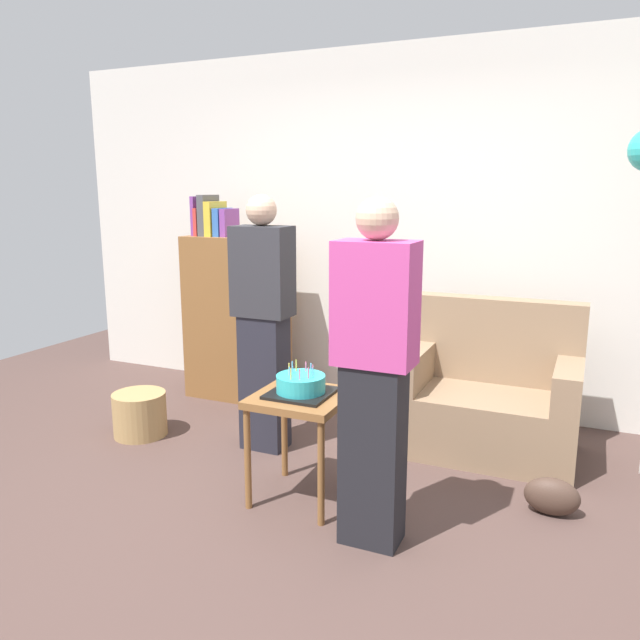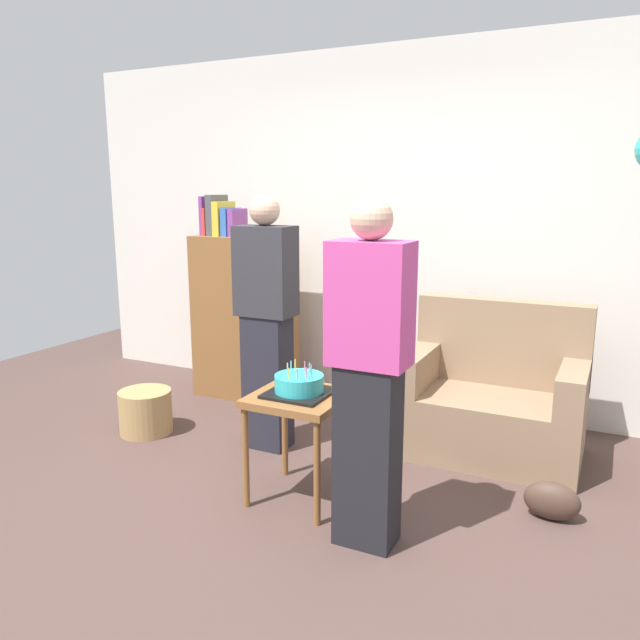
% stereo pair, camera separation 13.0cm
% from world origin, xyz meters
% --- Properties ---
extents(ground_plane, '(8.00, 8.00, 0.00)m').
position_xyz_m(ground_plane, '(0.00, 0.00, 0.00)').
color(ground_plane, '#4C3833').
extents(wall_back, '(6.00, 0.10, 2.70)m').
position_xyz_m(wall_back, '(0.00, 2.05, 1.35)').
color(wall_back, silver).
rests_on(wall_back, ground_plane).
extents(couch, '(1.10, 0.70, 0.96)m').
position_xyz_m(couch, '(0.76, 1.35, 0.34)').
color(couch, '#8C7054').
rests_on(couch, ground_plane).
extents(bookshelf, '(0.80, 0.36, 1.62)m').
position_xyz_m(bookshelf, '(-1.27, 1.58, 0.68)').
color(bookshelf, brown).
rests_on(bookshelf, ground_plane).
extents(side_table, '(0.48, 0.48, 0.60)m').
position_xyz_m(side_table, '(-0.05, 0.25, 0.50)').
color(side_table, brown).
rests_on(side_table, ground_plane).
extents(birthday_cake, '(0.32, 0.32, 0.17)m').
position_xyz_m(birthday_cake, '(-0.05, 0.25, 0.65)').
color(birthday_cake, black).
rests_on(birthday_cake, side_table).
extents(person_blowing_candles, '(0.36, 0.22, 1.63)m').
position_xyz_m(person_blowing_candles, '(-0.57, 0.78, 0.83)').
color(person_blowing_candles, '#23232D').
rests_on(person_blowing_candles, ground_plane).
extents(person_holding_cake, '(0.36, 0.22, 1.63)m').
position_xyz_m(person_holding_cake, '(0.43, 0.01, 0.83)').
color(person_holding_cake, black).
rests_on(person_holding_cake, ground_plane).
extents(wicker_basket, '(0.36, 0.36, 0.30)m').
position_xyz_m(wicker_basket, '(-1.45, 0.60, 0.15)').
color(wicker_basket, '#A88451').
rests_on(wicker_basket, ground_plane).
extents(handbag, '(0.28, 0.14, 0.20)m').
position_xyz_m(handbag, '(1.21, 0.62, 0.10)').
color(handbag, '#473328').
rests_on(handbag, ground_plane).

